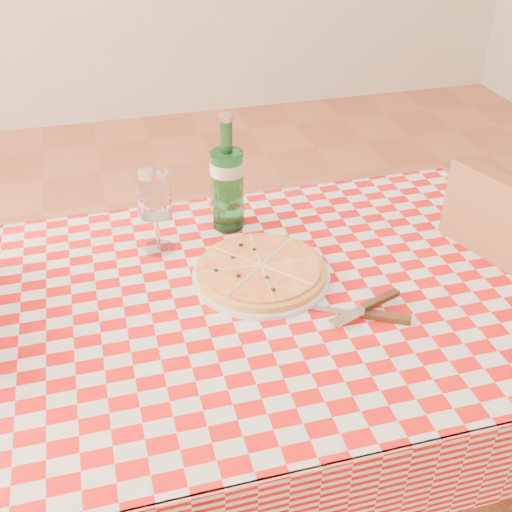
{
  "coord_description": "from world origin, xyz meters",
  "views": [
    {
      "loc": [
        -0.32,
        -1.05,
        1.59
      ],
      "look_at": [
        -0.02,
        0.06,
        0.82
      ],
      "focal_mm": 45.0,
      "sensor_mm": 36.0,
      "label": 1
    }
  ],
  "objects_px": {
    "water_bottle": "(227,173)",
    "wine_glass": "(155,213)",
    "dining_table": "(272,328)",
    "pizza_plate": "(261,270)"
  },
  "relations": [
    {
      "from": "water_bottle",
      "to": "wine_glass",
      "type": "distance_m",
      "value": 0.2
    },
    {
      "from": "dining_table",
      "to": "pizza_plate",
      "type": "relative_size",
      "value": 3.92
    },
    {
      "from": "pizza_plate",
      "to": "water_bottle",
      "type": "bearing_deg",
      "value": 94.83
    },
    {
      "from": "pizza_plate",
      "to": "wine_glass",
      "type": "relative_size",
      "value": 1.55
    },
    {
      "from": "pizza_plate",
      "to": "wine_glass",
      "type": "xyz_separation_m",
      "value": [
        -0.2,
        0.17,
        0.08
      ]
    },
    {
      "from": "pizza_plate",
      "to": "wine_glass",
      "type": "bearing_deg",
      "value": 139.71
    },
    {
      "from": "dining_table",
      "to": "pizza_plate",
      "type": "height_order",
      "value": "pizza_plate"
    },
    {
      "from": "water_bottle",
      "to": "wine_glass",
      "type": "xyz_separation_m",
      "value": [
        -0.18,
        -0.06,
        -0.05
      ]
    },
    {
      "from": "dining_table",
      "to": "water_bottle",
      "type": "height_order",
      "value": "water_bottle"
    },
    {
      "from": "dining_table",
      "to": "water_bottle",
      "type": "relative_size",
      "value": 4.12
    }
  ]
}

